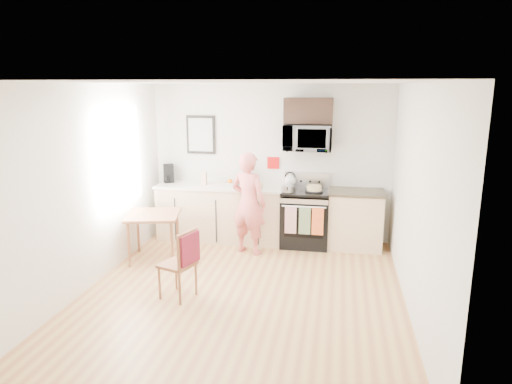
% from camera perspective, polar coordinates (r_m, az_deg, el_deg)
% --- Properties ---
extents(floor, '(4.60, 4.60, 0.00)m').
position_cam_1_polar(floor, '(5.91, -1.73, -12.55)').
color(floor, '#A86941').
rests_on(floor, ground).
extents(back_wall, '(4.00, 0.04, 2.60)m').
position_cam_1_polar(back_wall, '(7.70, 1.81, 3.69)').
color(back_wall, silver).
rests_on(back_wall, floor).
extents(front_wall, '(4.00, 0.04, 2.60)m').
position_cam_1_polar(front_wall, '(3.37, -10.24, -9.10)').
color(front_wall, silver).
rests_on(front_wall, floor).
extents(left_wall, '(0.04, 4.60, 2.60)m').
position_cam_1_polar(left_wall, '(6.21, -20.18, 0.59)').
color(left_wall, silver).
rests_on(left_wall, floor).
extents(right_wall, '(0.04, 4.60, 2.60)m').
position_cam_1_polar(right_wall, '(5.43, 19.30, -1.07)').
color(right_wall, silver).
rests_on(right_wall, floor).
extents(ceiling, '(4.00, 4.60, 0.04)m').
position_cam_1_polar(ceiling, '(5.33, -1.92, 13.54)').
color(ceiling, white).
rests_on(ceiling, back_wall).
extents(window, '(0.06, 1.40, 1.50)m').
position_cam_1_polar(window, '(6.83, -16.71, 4.06)').
color(window, white).
rests_on(window, left_wall).
extents(cabinet_left, '(2.10, 0.60, 0.90)m').
position_cam_1_polar(cabinet_left, '(7.75, -4.43, -2.71)').
color(cabinet_left, '#DBB88C').
rests_on(cabinet_left, floor).
extents(countertop_left, '(2.14, 0.64, 0.04)m').
position_cam_1_polar(countertop_left, '(7.64, -4.49, 0.68)').
color(countertop_left, beige).
rests_on(countertop_left, cabinet_left).
extents(cabinet_right, '(0.84, 0.60, 0.90)m').
position_cam_1_polar(cabinet_right, '(7.51, 12.28, -3.50)').
color(cabinet_right, '#DBB88C').
rests_on(cabinet_right, floor).
extents(countertop_right, '(0.88, 0.64, 0.04)m').
position_cam_1_polar(countertop_right, '(7.40, 12.45, -0.01)').
color(countertop_right, black).
rests_on(countertop_right, cabinet_right).
extents(range, '(0.76, 0.70, 1.16)m').
position_cam_1_polar(range, '(7.51, 6.16, -3.39)').
color(range, black).
rests_on(range, floor).
extents(microwave, '(0.76, 0.51, 0.42)m').
position_cam_1_polar(microwave, '(7.35, 6.47, 6.78)').
color(microwave, '#BCBCC1').
rests_on(microwave, back_wall).
extents(upper_cabinet, '(0.76, 0.35, 0.40)m').
position_cam_1_polar(upper_cabinet, '(7.36, 6.59, 10.07)').
color(upper_cabinet, black).
rests_on(upper_cabinet, back_wall).
extents(wall_art, '(0.50, 0.04, 0.65)m').
position_cam_1_polar(wall_art, '(7.88, -6.91, 7.12)').
color(wall_art, black).
rests_on(wall_art, back_wall).
extents(wall_trivet, '(0.20, 0.02, 0.20)m').
position_cam_1_polar(wall_trivet, '(7.67, 2.17, 3.66)').
color(wall_trivet, '#B80F0F').
rests_on(wall_trivet, back_wall).
extents(person, '(0.68, 0.55, 1.60)m').
position_cam_1_polar(person, '(7.02, -0.93, -1.43)').
color(person, '#B83932').
rests_on(person, floor).
extents(dining_table, '(0.78, 0.78, 0.70)m').
position_cam_1_polar(dining_table, '(6.99, -12.71, -3.33)').
color(dining_table, brown).
rests_on(dining_table, floor).
extents(chair, '(0.51, 0.48, 0.88)m').
position_cam_1_polar(chair, '(5.61, -8.88, -7.86)').
color(chair, brown).
rests_on(chair, floor).
extents(knife_block, '(0.10, 0.14, 0.21)m').
position_cam_1_polar(knife_block, '(7.61, -1.38, 1.63)').
color(knife_block, brown).
rests_on(knife_block, countertop_left).
extents(utensil_crock, '(0.12, 0.12, 0.37)m').
position_cam_1_polar(utensil_crock, '(7.70, -0.98, 2.11)').
color(utensil_crock, '#B80F0F').
rests_on(utensil_crock, countertop_left).
extents(fruit_bowl, '(0.30, 0.30, 0.11)m').
position_cam_1_polar(fruit_bowl, '(7.62, -2.92, 1.15)').
color(fruit_bowl, silver).
rests_on(fruit_bowl, countertop_left).
extents(milk_carton, '(0.08, 0.08, 0.22)m').
position_cam_1_polar(milk_carton, '(7.69, -6.51, 1.72)').
color(milk_carton, tan).
rests_on(milk_carton, countertop_left).
extents(coffee_maker, '(0.24, 0.28, 0.30)m').
position_cam_1_polar(coffee_maker, '(8.01, -10.89, 2.24)').
color(coffee_maker, black).
rests_on(coffee_maker, countertop_left).
extents(bread_bag, '(0.31, 0.27, 0.10)m').
position_cam_1_polar(bread_bag, '(7.38, -0.28, 0.85)').
color(bread_bag, '#DAC172').
rests_on(bread_bag, countertop_left).
extents(cake, '(0.29, 0.29, 0.10)m').
position_cam_1_polar(cake, '(7.30, 7.27, 0.43)').
color(cake, black).
rests_on(cake, range).
extents(kettle, '(0.20, 0.20, 0.25)m').
position_cam_1_polar(kettle, '(7.58, 4.28, 1.46)').
color(kettle, silver).
rests_on(kettle, range).
extents(pot, '(0.20, 0.35, 0.10)m').
position_cam_1_polar(pot, '(7.22, 3.94, 0.43)').
color(pot, '#BCBCC1').
rests_on(pot, range).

